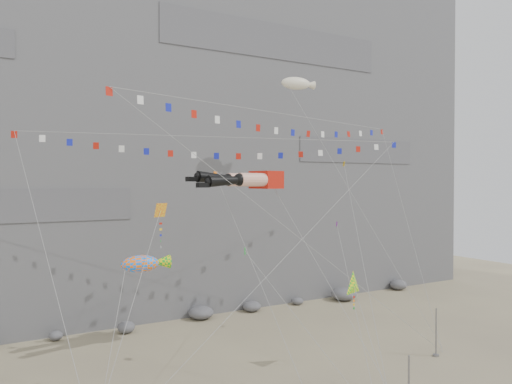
# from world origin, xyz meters

# --- Properties ---
(ground) EXTENTS (120.00, 120.00, 0.00)m
(ground) POSITION_xyz_m (0.00, 0.00, 0.00)
(ground) COLOR #988E69
(ground) RESTS_ON ground
(cliff) EXTENTS (80.00, 28.00, 50.00)m
(cliff) POSITION_xyz_m (0.00, 32.00, 25.00)
(cliff) COLOR slate
(cliff) RESTS_ON ground
(talus_boulders) EXTENTS (60.00, 3.00, 1.20)m
(talus_boulders) POSITION_xyz_m (0.00, 17.00, 0.60)
(talus_boulders) COLOR slate
(talus_boulders) RESTS_ON ground
(anchor_pole_right) EXTENTS (0.12, 0.12, 3.89)m
(anchor_pole_right) POSITION_xyz_m (12.05, -2.60, 1.95)
(anchor_pole_right) COLOR slate
(anchor_pole_right) RESTS_ON ground
(legs_kite) EXTENTS (9.09, 14.83, 19.59)m
(legs_kite) POSITION_xyz_m (-1.21, 5.32, 14.26)
(legs_kite) COLOR #B7180B
(legs_kite) RESTS_ON ground
(flag_banner_upper) EXTENTS (33.59, 17.01, 26.63)m
(flag_banner_upper) POSITION_xyz_m (-0.72, 9.46, 18.02)
(flag_banner_upper) COLOR #B7180B
(flag_banner_upper) RESTS_ON ground
(flag_banner_lower) EXTENTS (31.38, 12.36, 23.66)m
(flag_banner_lower) POSITION_xyz_m (2.48, 5.09, 19.76)
(flag_banner_lower) COLOR #B7180B
(flag_banner_lower) RESTS_ON ground
(harlequin_kite) EXTENTS (6.85, 6.38, 14.52)m
(harlequin_kite) POSITION_xyz_m (-9.67, 1.36, 12.20)
(harlequin_kite) COLOR red
(harlequin_kite) RESTS_ON ground
(fish_windsock) EXTENTS (5.50, 4.30, 10.20)m
(fish_windsock) POSITION_xyz_m (-11.26, 0.66, 8.92)
(fish_windsock) COLOR orange
(fish_windsock) RESTS_ON ground
(delta_kite) EXTENTS (4.25, 7.76, 9.97)m
(delta_kite) POSITION_xyz_m (4.26, -1.65, 6.32)
(delta_kite) COLOR yellow
(delta_kite) RESTS_ON ground
(blimp_windsock) EXTENTS (8.03, 14.45, 28.13)m
(blimp_windsock) POSITION_xyz_m (8.26, 11.87, 24.01)
(blimp_windsock) COLOR #F5EBC9
(blimp_windsock) RESTS_ON ground
(small_kite_a) EXTENTS (1.29, 16.03, 21.28)m
(small_kite_a) POSITION_xyz_m (-1.77, 9.47, 14.47)
(small_kite_a) COLOR orange
(small_kite_a) RESTS_ON ground
(small_kite_b) EXTENTS (6.49, 11.75, 16.22)m
(small_kite_b) POSITION_xyz_m (8.75, 5.86, 9.95)
(small_kite_b) COLOR purple
(small_kite_b) RESTS_ON ground
(small_kite_c) EXTENTS (4.03, 10.47, 13.60)m
(small_kite_c) POSITION_xyz_m (-2.57, 2.62, 8.77)
(small_kite_c) COLOR #179728
(small_kite_c) RESTS_ON ground
(small_kite_d) EXTENTS (9.47, 15.83, 23.67)m
(small_kite_d) POSITION_xyz_m (10.82, 7.33, 15.43)
(small_kite_d) COLOR yellow
(small_kite_d) RESTS_ON ground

